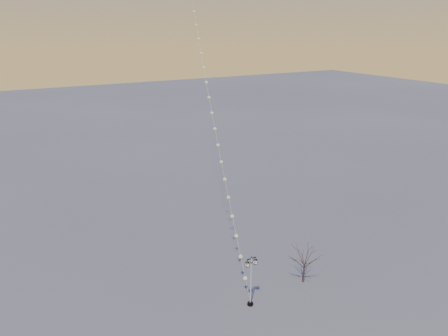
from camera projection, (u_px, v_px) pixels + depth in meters
ground at (254, 316)px, 32.59m from camera, size 300.00×300.00×0.00m
street_lamp at (251, 279)px, 33.02m from camera, size 1.21×0.53×4.76m
bare_tree at (305, 259)px, 36.18m from camera, size 2.11×2.11×3.49m
kite_train at (200, 22)px, 48.27m from camera, size 13.87×46.29×46.16m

